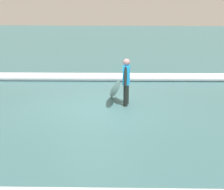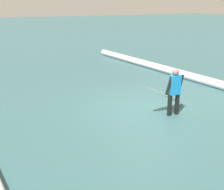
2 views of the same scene
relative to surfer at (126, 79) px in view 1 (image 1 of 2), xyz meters
name	(u,v)px [view 1 (image 1 of 2)]	position (x,y,z in m)	size (l,w,h in m)	color
ground_plane	(97,107)	(0.93, 0.30, -0.85)	(132.31, 132.31, 0.00)	#355E61
surfer	(126,79)	(0.00, 0.00, 0.00)	(0.23, 0.67, 1.52)	black
surfboard	(115,90)	(0.38, -0.03, -0.35)	(0.63, 1.90, 1.03)	white
wave_crest_foreground	(86,77)	(1.95, -3.55, -0.67)	(0.36, 0.36, 17.76)	white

